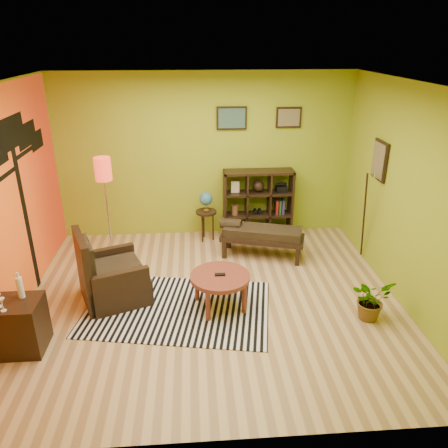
{
  "coord_description": "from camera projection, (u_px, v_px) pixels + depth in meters",
  "views": [
    {
      "loc": [
        -0.22,
        -5.03,
        3.28
      ],
      "look_at": [
        0.17,
        0.15,
        1.05
      ],
      "focal_mm": 35.0,
      "sensor_mm": 36.0,
      "label": 1
    }
  ],
  "objects": [
    {
      "name": "ground",
      "position": [
        212.0,
        300.0,
        5.92
      ],
      "size": [
        5.0,
        5.0,
        0.0
      ],
      "primitive_type": "plane",
      "color": "tan",
      "rests_on": "ground"
    },
    {
      "name": "room_shell",
      "position": [
        203.0,
        171.0,
        5.21
      ],
      "size": [
        5.04,
        4.54,
        2.82
      ],
      "color": "#8FA721",
      "rests_on": "ground"
    },
    {
      "name": "zebra_rug",
      "position": [
        178.0,
        308.0,
        5.72
      ],
      "size": [
        2.6,
        1.91,
        0.01
      ],
      "primitive_type": "cube",
      "rotation": [
        0.0,
        0.0,
        -0.18
      ],
      "color": "white",
      "rests_on": "ground"
    },
    {
      "name": "coffee_table",
      "position": [
        220.0,
        280.0,
        5.61
      ],
      "size": [
        0.77,
        0.77,
        0.49
      ],
      "color": "brown",
      "rests_on": "ground"
    },
    {
      "name": "armchair",
      "position": [
        110.0,
        279.0,
        5.82
      ],
      "size": [
        1.06,
        1.04,
        1.0
      ],
      "color": "black",
      "rests_on": "ground"
    },
    {
      "name": "side_cabinet",
      "position": [
        19.0,
        325.0,
        4.87
      ],
      "size": [
        0.52,
        0.48,
        0.93
      ],
      "color": "black",
      "rests_on": "ground"
    },
    {
      "name": "floor_lamp",
      "position": [
        104.0,
        179.0,
        6.39
      ],
      "size": [
        0.25,
        0.25,
        1.69
      ],
      "color": "silver",
      "rests_on": "ground"
    },
    {
      "name": "globe_table",
      "position": [
        206.0,
        204.0,
        7.41
      ],
      "size": [
        0.36,
        0.36,
        0.87
      ],
      "color": "black",
      "rests_on": "ground"
    },
    {
      "name": "cube_shelf",
      "position": [
        259.0,
        204.0,
        7.6
      ],
      "size": [
        1.2,
        0.35,
        1.2
      ],
      "color": "black",
      "rests_on": "ground"
    },
    {
      "name": "bench",
      "position": [
        260.0,
        234.0,
        6.95
      ],
      "size": [
        1.39,
        0.82,
        0.61
      ],
      "color": "black",
      "rests_on": "ground"
    },
    {
      "name": "potted_plant",
      "position": [
        370.0,
        303.0,
        5.46
      ],
      "size": [
        0.67,
        0.69,
        0.42
      ],
      "primitive_type": "imported",
      "rotation": [
        0.0,
        0.0,
        0.42
      ],
      "color": "#26661E",
      "rests_on": "ground"
    }
  ]
}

